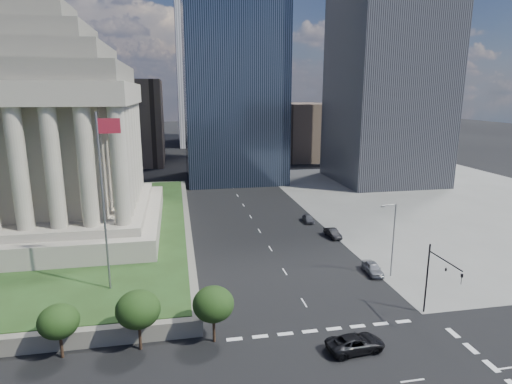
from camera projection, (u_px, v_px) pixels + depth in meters
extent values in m
plane|color=black|center=(225.00, 175.00, 126.26)|extent=(500.00, 500.00, 0.00)
cube|color=slate|center=(448.00, 201.00, 96.26)|extent=(68.00, 90.00, 0.03)
cylinder|color=slate|center=(103.00, 204.00, 46.86)|extent=(0.24, 0.24, 20.00)
cube|color=maroon|center=(109.00, 126.00, 45.15)|extent=(2.40, 0.05, 1.60)
cube|color=black|center=(233.00, 69.00, 115.04)|extent=(26.00, 26.00, 60.00)
cube|color=brown|center=(301.00, 131.00, 158.48)|extent=(20.00, 30.00, 20.00)
cube|color=brown|center=(127.00, 122.00, 146.40)|extent=(24.00, 30.00, 28.00)
cylinder|color=black|center=(427.00, 279.00, 46.73)|extent=(0.18, 0.18, 8.00)
cylinder|color=black|center=(445.00, 261.00, 43.37)|extent=(0.14, 5.50, 0.14)
cube|color=black|center=(462.00, 279.00, 40.92)|extent=(0.30, 0.30, 1.10)
cylinder|color=slate|center=(393.00, 241.00, 55.78)|extent=(0.16, 0.16, 10.00)
cylinder|color=slate|center=(389.00, 205.00, 54.53)|extent=(1.80, 0.12, 0.12)
cube|color=slate|center=(383.00, 206.00, 54.39)|extent=(0.50, 0.22, 0.14)
imported|color=black|center=(356.00, 343.00, 40.30)|extent=(5.85, 3.15, 1.56)
imported|color=gray|center=(373.00, 268.00, 57.54)|extent=(2.21, 4.72, 1.56)
imported|color=black|center=(333.00, 233.00, 72.03)|extent=(4.49, 1.87, 1.44)
imported|color=#4E4F55|center=(308.00, 219.00, 80.46)|extent=(1.94, 4.24, 1.41)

